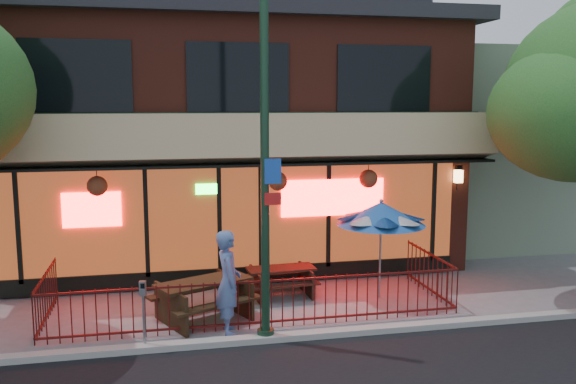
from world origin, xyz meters
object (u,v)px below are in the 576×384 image
patio_umbrella (381,214)px  pedestrian (228,282)px  street_light (265,173)px  picnic_table_left (204,294)px  parking_meter_near (143,303)px  picnic_table_right (281,277)px

patio_umbrella → pedestrian: patio_umbrella is taller
street_light → patio_umbrella: 3.76m
picnic_table_left → pedestrian: pedestrian is taller
picnic_table_left → pedestrian: 1.04m
street_light → patio_umbrella: (2.98, 1.96, -1.20)m
street_light → parking_meter_near: (-2.22, 0.00, -2.29)m
picnic_table_right → parking_meter_near: size_ratio=1.27×
street_light → patio_umbrella: size_ratio=3.07×
picnic_table_left → pedestrian: bearing=-63.3°
picnic_table_right → pedestrian: (-1.44, -2.04, 0.58)m
pedestrian → picnic_table_left: bearing=24.1°
street_light → pedestrian: (-0.64, 0.50, -2.14)m
parking_meter_near → pedestrian: bearing=17.6°
picnic_table_left → picnic_table_right: (1.85, 1.22, -0.10)m
pedestrian → parking_meter_near: bearing=104.9°
picnic_table_left → patio_umbrella: 4.32m
patio_umbrella → parking_meter_near: bearing=-159.3°
picnic_table_left → parking_meter_near: 1.80m
picnic_table_right → pedestrian: 2.56m
street_light → parking_meter_near: 3.19m
street_light → parking_meter_near: street_light is taller
picnic_table_right → patio_umbrella: size_ratio=0.71×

